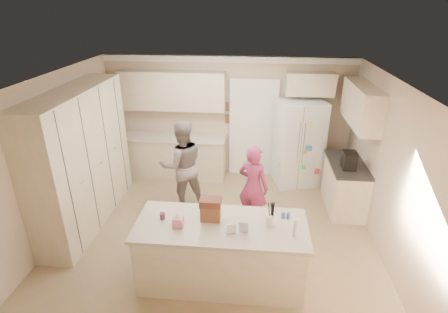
# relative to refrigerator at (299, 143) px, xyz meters

# --- Properties ---
(floor) EXTENTS (5.20, 4.60, 0.02)m
(floor) POSITION_rel_refrigerator_xyz_m (-1.51, -1.93, -0.91)
(floor) COLOR #94795D
(floor) RESTS_ON ground
(ceiling) EXTENTS (5.20, 4.60, 0.02)m
(ceiling) POSITION_rel_refrigerator_xyz_m (-1.51, -1.93, 1.71)
(ceiling) COLOR white
(ceiling) RESTS_ON wall_back
(wall_back) EXTENTS (5.20, 0.02, 2.60)m
(wall_back) POSITION_rel_refrigerator_xyz_m (-1.51, 0.38, 0.40)
(wall_back) COLOR beige
(wall_back) RESTS_ON ground
(wall_front) EXTENTS (5.20, 0.02, 2.60)m
(wall_front) POSITION_rel_refrigerator_xyz_m (-1.51, -4.24, 0.40)
(wall_front) COLOR beige
(wall_front) RESTS_ON ground
(wall_left) EXTENTS (0.02, 4.60, 2.60)m
(wall_left) POSITION_rel_refrigerator_xyz_m (-4.12, -1.93, 0.40)
(wall_left) COLOR beige
(wall_left) RESTS_ON ground
(wall_right) EXTENTS (0.02, 4.60, 2.60)m
(wall_right) POSITION_rel_refrigerator_xyz_m (1.10, -1.93, 0.40)
(wall_right) COLOR beige
(wall_right) RESTS_ON ground
(crown_back) EXTENTS (5.20, 0.08, 0.12)m
(crown_back) POSITION_rel_refrigerator_xyz_m (-1.51, 0.33, 1.63)
(crown_back) COLOR white
(crown_back) RESTS_ON wall_back
(pantry_bank) EXTENTS (0.60, 2.60, 2.35)m
(pantry_bank) POSITION_rel_refrigerator_xyz_m (-3.81, -1.73, 0.28)
(pantry_bank) COLOR beige
(pantry_bank) RESTS_ON floor
(back_base_cab) EXTENTS (2.20, 0.60, 0.88)m
(back_base_cab) POSITION_rel_refrigerator_xyz_m (-2.66, 0.07, -0.46)
(back_base_cab) COLOR beige
(back_base_cab) RESTS_ON floor
(back_countertop) EXTENTS (2.24, 0.63, 0.04)m
(back_countertop) POSITION_rel_refrigerator_xyz_m (-2.66, 0.06, 0.00)
(back_countertop) COLOR beige
(back_countertop) RESTS_ON back_base_cab
(back_upper_cab) EXTENTS (2.20, 0.35, 0.80)m
(back_upper_cab) POSITION_rel_refrigerator_xyz_m (-2.66, 0.20, 1.00)
(back_upper_cab) COLOR beige
(back_upper_cab) RESTS_ON wall_back
(doorway_opening) EXTENTS (0.90, 0.06, 2.10)m
(doorway_opening) POSITION_rel_refrigerator_xyz_m (-0.96, 0.35, 0.15)
(doorway_opening) COLOR black
(doorway_opening) RESTS_ON floor
(doorway_casing) EXTENTS (1.02, 0.03, 2.22)m
(doorway_casing) POSITION_rel_refrigerator_xyz_m (-0.96, 0.32, 0.15)
(doorway_casing) COLOR white
(doorway_casing) RESTS_ON floor
(wall_frame_upper) EXTENTS (0.15, 0.02, 0.20)m
(wall_frame_upper) POSITION_rel_refrigerator_xyz_m (-1.49, 0.34, 0.65)
(wall_frame_upper) COLOR brown
(wall_frame_upper) RESTS_ON wall_back
(wall_frame_lower) EXTENTS (0.15, 0.02, 0.20)m
(wall_frame_lower) POSITION_rel_refrigerator_xyz_m (-1.49, 0.34, 0.38)
(wall_frame_lower) COLOR brown
(wall_frame_lower) RESTS_ON wall_back
(refrigerator) EXTENTS (1.04, 0.90, 1.80)m
(refrigerator) POSITION_rel_refrigerator_xyz_m (0.00, 0.00, 0.00)
(refrigerator) COLOR white
(refrigerator) RESTS_ON floor
(fridge_seam) EXTENTS (0.02, 0.02, 1.78)m
(fridge_seam) POSITION_rel_refrigerator_xyz_m (0.00, -0.35, 0.00)
(fridge_seam) COLOR gray
(fridge_seam) RESTS_ON refrigerator
(fridge_dispenser) EXTENTS (0.22, 0.03, 0.35)m
(fridge_dispenser) POSITION_rel_refrigerator_xyz_m (-0.22, -0.36, 0.25)
(fridge_dispenser) COLOR black
(fridge_dispenser) RESTS_ON refrigerator
(fridge_handle_l) EXTENTS (0.02, 0.02, 0.85)m
(fridge_handle_l) POSITION_rel_refrigerator_xyz_m (-0.05, -0.37, 0.15)
(fridge_handle_l) COLOR silver
(fridge_handle_l) RESTS_ON refrigerator
(fridge_handle_r) EXTENTS (0.02, 0.02, 0.85)m
(fridge_handle_r) POSITION_rel_refrigerator_xyz_m (0.05, -0.37, 0.15)
(fridge_handle_r) COLOR silver
(fridge_handle_r) RESTS_ON refrigerator
(over_fridge_cab) EXTENTS (0.95, 0.35, 0.45)m
(over_fridge_cab) POSITION_rel_refrigerator_xyz_m (0.14, 0.20, 1.20)
(over_fridge_cab) COLOR beige
(over_fridge_cab) RESTS_ON wall_back
(right_base_cab) EXTENTS (0.60, 1.20, 0.88)m
(right_base_cab) POSITION_rel_refrigerator_xyz_m (0.79, -0.93, -0.46)
(right_base_cab) COLOR beige
(right_base_cab) RESTS_ON floor
(right_countertop) EXTENTS (0.63, 1.24, 0.04)m
(right_countertop) POSITION_rel_refrigerator_xyz_m (0.78, -0.93, 0.00)
(right_countertop) COLOR #2D2B28
(right_countertop) RESTS_ON right_base_cab
(right_upper_cab) EXTENTS (0.35, 1.50, 0.70)m
(right_upper_cab) POSITION_rel_refrigerator_xyz_m (0.92, -0.73, 1.05)
(right_upper_cab) COLOR beige
(right_upper_cab) RESTS_ON wall_right
(coffee_maker) EXTENTS (0.22, 0.28, 0.30)m
(coffee_maker) POSITION_rel_refrigerator_xyz_m (0.74, -1.13, 0.17)
(coffee_maker) COLOR black
(coffee_maker) RESTS_ON right_countertop
(island_base) EXTENTS (2.20, 0.90, 0.88)m
(island_base) POSITION_rel_refrigerator_xyz_m (-1.31, -3.03, -0.46)
(island_base) COLOR beige
(island_base) RESTS_ON floor
(island_top) EXTENTS (2.28, 0.96, 0.05)m
(island_top) POSITION_rel_refrigerator_xyz_m (-1.31, -3.03, 0.00)
(island_top) COLOR beige
(island_top) RESTS_ON island_base
(utensil_crock) EXTENTS (0.13, 0.13, 0.15)m
(utensil_crock) POSITION_rel_refrigerator_xyz_m (-0.66, -2.98, 0.10)
(utensil_crock) COLOR white
(utensil_crock) RESTS_ON island_top
(tissue_box) EXTENTS (0.13, 0.13, 0.14)m
(tissue_box) POSITION_rel_refrigerator_xyz_m (-1.86, -3.13, 0.10)
(tissue_box) COLOR pink
(tissue_box) RESTS_ON island_top
(tissue_plume) EXTENTS (0.08, 0.08, 0.08)m
(tissue_plume) POSITION_rel_refrigerator_xyz_m (-1.86, -3.13, 0.20)
(tissue_plume) COLOR white
(tissue_plume) RESTS_ON tissue_box
(dollhouse_body) EXTENTS (0.26, 0.18, 0.22)m
(dollhouse_body) POSITION_rel_refrigerator_xyz_m (-1.46, -2.93, 0.14)
(dollhouse_body) COLOR brown
(dollhouse_body) RESTS_ON island_top
(dollhouse_roof) EXTENTS (0.28, 0.20, 0.10)m
(dollhouse_roof) POSITION_rel_refrigerator_xyz_m (-1.46, -2.93, 0.30)
(dollhouse_roof) COLOR #592D1E
(dollhouse_roof) RESTS_ON dollhouse_body
(jam_jar) EXTENTS (0.07, 0.07, 0.09)m
(jam_jar) POSITION_rel_refrigerator_xyz_m (-2.11, -2.98, 0.07)
(jam_jar) COLOR #59263F
(jam_jar) RESTS_ON island_top
(greeting_card_a) EXTENTS (0.12, 0.06, 0.16)m
(greeting_card_a) POSITION_rel_refrigerator_xyz_m (-1.16, -3.23, 0.11)
(greeting_card_a) COLOR white
(greeting_card_a) RESTS_ON island_top
(greeting_card_b) EXTENTS (0.12, 0.05, 0.16)m
(greeting_card_b) POSITION_rel_refrigerator_xyz_m (-1.01, -3.18, 0.11)
(greeting_card_b) COLOR silver
(greeting_card_b) RESTS_ON island_top
(water_bottle) EXTENTS (0.07, 0.07, 0.24)m
(water_bottle) POSITION_rel_refrigerator_xyz_m (-0.36, -3.18, 0.14)
(water_bottle) COLOR silver
(water_bottle) RESTS_ON island_top
(shaker_salt) EXTENTS (0.05, 0.05, 0.09)m
(shaker_salt) POSITION_rel_refrigerator_xyz_m (-0.49, -2.81, 0.07)
(shaker_salt) COLOR #3D5395
(shaker_salt) RESTS_ON island_top
(shaker_pepper) EXTENTS (0.05, 0.05, 0.09)m
(shaker_pepper) POSITION_rel_refrigerator_xyz_m (-0.42, -2.81, 0.07)
(shaker_pepper) COLOR #3D5395
(shaker_pepper) RESTS_ON island_top
(teen_boy) EXTENTS (1.02, 0.92, 1.71)m
(teen_boy) POSITION_rel_refrigerator_xyz_m (-2.22, -1.16, -0.04)
(teen_boy) COLOR gray
(teen_boy) RESTS_ON floor
(teen_girl) EXTENTS (0.64, 0.55, 1.49)m
(teen_girl) POSITION_rel_refrigerator_xyz_m (-0.91, -1.64, -0.16)
(teen_girl) COLOR #A63647
(teen_girl) RESTS_ON floor
(fridge_magnets) EXTENTS (0.76, 0.02, 1.44)m
(fridge_magnets) POSITION_rel_refrigerator_xyz_m (0.00, -0.36, 0.00)
(fridge_magnets) COLOR tan
(fridge_magnets) RESTS_ON refrigerator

